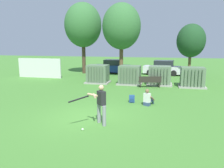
# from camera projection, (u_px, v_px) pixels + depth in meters

# --- Properties ---
(ground_plane) EXTENTS (96.00, 96.00, 0.00)m
(ground_plane) POSITION_uv_depth(u_px,v_px,m) (88.00, 117.00, 10.18)
(ground_plane) COLOR #478433
(fence_panel) EXTENTS (4.80, 0.12, 2.00)m
(fence_panel) POSITION_uv_depth(u_px,v_px,m) (39.00, 68.00, 22.11)
(fence_panel) COLOR silver
(fence_panel) RESTS_ON ground
(transformer_west) EXTENTS (2.10, 1.70, 1.62)m
(transformer_west) POSITION_uv_depth(u_px,v_px,m) (98.00, 74.00, 19.09)
(transformer_west) COLOR #9E9B93
(transformer_west) RESTS_ON ground
(transformer_mid_west) EXTENTS (2.10, 1.70, 1.62)m
(transformer_mid_west) POSITION_uv_depth(u_px,v_px,m) (130.00, 75.00, 18.44)
(transformer_mid_west) COLOR #9E9B93
(transformer_mid_west) RESTS_ON ground
(transformer_mid_east) EXTENTS (2.10, 1.70, 1.62)m
(transformer_mid_east) POSITION_uv_depth(u_px,v_px,m) (160.00, 76.00, 18.13)
(transformer_mid_east) COLOR #9E9B93
(transformer_mid_east) RESTS_ON ground
(transformer_east) EXTENTS (2.10, 1.70, 1.62)m
(transformer_east) POSITION_uv_depth(u_px,v_px,m) (192.00, 77.00, 17.24)
(transformer_east) COLOR #9E9B93
(transformer_east) RESTS_ON ground
(park_bench) EXTENTS (1.84, 0.79, 0.92)m
(park_bench) POSITION_uv_depth(u_px,v_px,m) (150.00, 81.00, 17.09)
(park_bench) COLOR #2D2823
(park_bench) RESTS_ON ground
(batter) EXTENTS (1.32, 1.31, 1.74)m
(batter) POSITION_uv_depth(u_px,v_px,m) (100.00, 103.00, 9.12)
(batter) COLOR gray
(batter) RESTS_ON ground
(sports_ball) EXTENTS (0.09, 0.09, 0.09)m
(sports_ball) POSITION_uv_depth(u_px,v_px,m) (83.00, 129.00, 8.64)
(sports_ball) COLOR white
(sports_ball) RESTS_ON ground
(seated_spectator) EXTENTS (0.67, 0.79, 0.96)m
(seated_spectator) POSITION_uv_depth(u_px,v_px,m) (148.00, 99.00, 12.14)
(seated_spectator) COLOR #384C75
(seated_spectator) RESTS_ON ground
(backpack) EXTENTS (0.35, 0.30, 0.44)m
(backpack) POSITION_uv_depth(u_px,v_px,m) (132.00, 99.00, 12.74)
(backpack) COLOR #264C8C
(backpack) RESTS_ON ground
(tree_left) EXTENTS (4.25, 4.25, 8.12)m
(tree_left) POSITION_uv_depth(u_px,v_px,m) (83.00, 25.00, 24.58)
(tree_left) COLOR #4C3828
(tree_left) RESTS_ON ground
(tree_center_left) EXTENTS (3.98, 3.98, 7.61)m
(tree_center_left) POSITION_uv_depth(u_px,v_px,m) (121.00, 27.00, 22.05)
(tree_center_left) COLOR brown
(tree_center_left) RESTS_ON ground
(tree_center_right) EXTENTS (2.88, 2.88, 5.50)m
(tree_center_right) POSITION_uv_depth(u_px,v_px,m) (191.00, 41.00, 21.93)
(tree_center_right) COLOR brown
(tree_center_right) RESTS_ON ground
(parked_car_leftmost) EXTENTS (4.23, 1.98, 1.62)m
(parked_car_leftmost) POSITION_uv_depth(u_px,v_px,m) (113.00, 67.00, 25.62)
(parked_car_leftmost) COLOR navy
(parked_car_leftmost) RESTS_ON ground
(parked_car_left_of_center) EXTENTS (4.35, 2.25, 1.62)m
(parked_car_left_of_center) POSITION_uv_depth(u_px,v_px,m) (163.00, 68.00, 24.31)
(parked_car_left_of_center) COLOR silver
(parked_car_left_of_center) RESTS_ON ground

